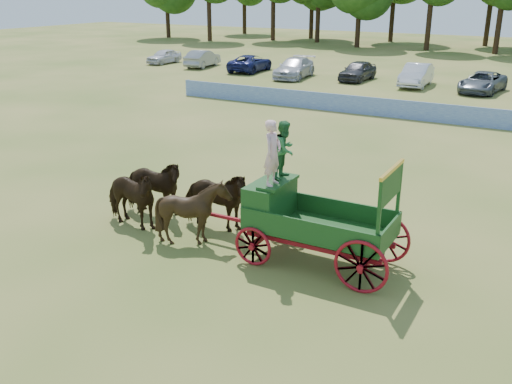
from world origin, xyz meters
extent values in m
plane|color=#9F8848|center=(0.00, 0.00, 0.00)|extent=(160.00, 160.00, 0.00)
imported|color=#301E0D|center=(-2.03, -1.44, 0.97)|extent=(2.37, 1.24, 1.93)
imported|color=#301E0D|center=(-2.03, -0.34, 0.97)|extent=(2.43, 1.40, 1.93)
imported|color=#301E0D|center=(0.37, -1.44, 0.97)|extent=(2.09, 1.95, 1.94)
imported|color=#301E0D|center=(0.37, -0.34, 0.97)|extent=(2.41, 1.35, 1.93)
cube|color=#A5101D|center=(2.57, -0.89, 0.60)|extent=(0.12, 2.00, 0.12)
cube|color=#A5101D|center=(5.57, -0.89, 0.60)|extent=(0.12, 2.00, 0.12)
cube|color=#A5101D|center=(4.07, -1.44, 0.72)|extent=(3.80, 0.10, 0.12)
cube|color=#A5101D|center=(4.07, -0.34, 0.72)|extent=(3.80, 0.10, 0.12)
cube|color=#A5101D|center=(1.67, -0.89, 0.75)|extent=(2.80, 0.09, 0.09)
cube|color=#18481B|center=(4.07, -0.89, 1.00)|extent=(3.80, 1.80, 0.10)
cube|color=#18481B|center=(4.07, -1.77, 1.30)|extent=(3.80, 0.06, 0.55)
cube|color=#18481B|center=(4.07, -0.01, 1.30)|extent=(3.80, 0.06, 0.55)
cube|color=#18481B|center=(5.95, -0.89, 1.30)|extent=(0.06, 1.80, 0.55)
cube|color=#18481B|center=(2.57, -0.89, 1.55)|extent=(0.85, 1.70, 1.05)
cube|color=#18481B|center=(2.82, -0.89, 2.12)|extent=(0.55, 1.50, 0.08)
cube|color=#18481B|center=(2.19, -0.89, 1.35)|extent=(0.10, 1.60, 0.65)
cube|color=#18481B|center=(2.37, -0.89, 1.05)|extent=(0.55, 1.60, 0.06)
cube|color=#18481B|center=(5.87, -1.69, 1.95)|extent=(0.08, 0.08, 1.80)
cube|color=#18481B|center=(5.87, -0.09, 1.95)|extent=(0.08, 0.08, 1.80)
cube|color=#18481B|center=(5.87, -0.89, 2.55)|extent=(0.07, 1.75, 0.75)
cube|color=gold|center=(5.87, -0.89, 2.95)|extent=(0.08, 1.80, 0.09)
cube|color=gold|center=(5.83, -0.89, 2.55)|extent=(0.02, 1.30, 0.12)
torus|color=#A5101D|center=(2.57, -1.84, 0.55)|extent=(1.09, 0.09, 1.09)
torus|color=#A5101D|center=(2.57, 0.06, 0.55)|extent=(1.09, 0.09, 1.09)
torus|color=#A5101D|center=(5.57, -1.84, 0.70)|extent=(1.39, 0.09, 1.39)
torus|color=#A5101D|center=(5.57, 0.06, 0.70)|extent=(1.39, 0.09, 1.39)
imported|color=beige|center=(2.82, -1.24, 3.02)|extent=(0.41, 0.63, 1.73)
imported|color=#296F36|center=(2.82, -0.54, 2.94)|extent=(0.59, 0.76, 1.57)
cube|color=#1E3EA2|center=(-1.00, 18.00, 0.53)|extent=(26.00, 0.08, 1.05)
imported|color=silver|center=(-26.00, 30.93, 0.68)|extent=(1.69, 4.05, 1.37)
imported|color=gray|center=(-21.32, 30.68, 0.76)|extent=(2.21, 4.80, 1.53)
imported|color=navy|center=(-15.94, 30.24, 0.72)|extent=(2.77, 5.36, 1.44)
imported|color=silver|center=(-10.97, 28.80, 0.80)|extent=(2.85, 5.70, 1.59)
imported|color=#333338|center=(-5.98, 29.99, 0.77)|extent=(2.00, 4.59, 1.54)
imported|color=silver|center=(-1.22, 29.51, 0.82)|extent=(1.98, 5.07, 1.64)
imported|color=slate|center=(3.53, 29.19, 0.71)|extent=(2.96, 5.36, 1.42)
cylinder|color=#382314|center=(-44.00, 55.02, 2.28)|extent=(0.60, 0.60, 4.55)
cylinder|color=#382314|center=(-35.86, 53.67, 2.72)|extent=(0.60, 0.60, 5.44)
cylinder|color=#382314|center=(-28.64, 58.61, 2.67)|extent=(0.60, 0.60, 5.34)
cylinder|color=#382314|center=(-21.96, 58.62, 2.46)|extent=(0.60, 0.60, 4.92)
cylinder|color=#382314|center=(-15.04, 54.93, 2.15)|extent=(0.60, 0.60, 4.29)
cylinder|color=#382314|center=(-6.79, 55.76, 2.61)|extent=(0.60, 0.60, 5.21)
cylinder|color=#382314|center=(0.81, 55.58, 2.50)|extent=(0.60, 0.60, 5.00)
cylinder|color=#382314|center=(-38.00, 66.75, 2.42)|extent=(0.60, 0.60, 4.84)
cylinder|color=#382314|center=(-25.16, 63.72, 2.44)|extent=(0.60, 0.60, 4.87)
cylinder|color=#382314|center=(-13.72, 64.41, 2.88)|extent=(0.60, 0.60, 5.76)
cylinder|color=#382314|center=(-1.57, 64.39, 2.65)|extent=(0.60, 0.60, 5.30)
camera|label=1|loc=(9.39, -13.79, 7.07)|focal=40.00mm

